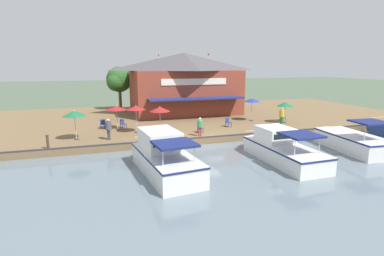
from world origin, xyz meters
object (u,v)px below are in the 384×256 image
(cafe_chair_back_row_seat, at_px, (282,116))
(mooring_post, at_px, (48,142))
(patio_umbrella_back_row, at_px, (160,109))
(cafe_chair_beside_entrance, at_px, (228,122))
(person_mid_patio, at_px, (200,125))
(person_near_entrance, at_px, (282,114))
(motorboat_far_downstream, at_px, (162,155))
(person_at_quay_edge, at_px, (108,127))
(motorboat_nearest_quay, at_px, (277,147))
(patio_umbrella_far_corner, at_px, (252,100))
(cafe_chair_far_corner_seat, at_px, (200,128))
(waterfront_restaurant, at_px, (184,83))
(patio_umbrella_by_entrance, at_px, (74,113))
(patio_umbrella_near_quay_edge, at_px, (285,104))
(patio_umbrella_mid_patio_left, at_px, (116,108))
(motorboat_outer_channel, at_px, (347,140))
(cafe_chair_under_first_umbrella, at_px, (123,123))
(tree_upstream_bank, at_px, (118,80))
(patio_umbrella_mid_patio_right, at_px, (136,108))
(cafe_chair_mid_patio, at_px, (103,124))

(cafe_chair_back_row_seat, relative_size, mooring_post, 0.83)
(patio_umbrella_back_row, height_order, mooring_post, patio_umbrella_back_row)
(cafe_chair_beside_entrance, bearing_deg, person_mid_patio, -53.25)
(person_near_entrance, bearing_deg, patio_umbrella_back_row, -86.96)
(patio_umbrella_back_row, height_order, person_mid_patio, patio_umbrella_back_row)
(person_near_entrance, bearing_deg, motorboat_far_downstream, -60.90)
(person_at_quay_edge, height_order, motorboat_nearest_quay, motorboat_nearest_quay)
(patio_umbrella_far_corner, xyz_separation_m, cafe_chair_far_corner_seat, (3.98, -7.26, -1.74))
(waterfront_restaurant, bearing_deg, patio_umbrella_by_entrance, -48.60)
(motorboat_nearest_quay, bearing_deg, patio_umbrella_near_quay_edge, 143.21)
(motorboat_far_downstream, bearing_deg, patio_umbrella_mid_patio_left, -169.63)
(waterfront_restaurant, relative_size, motorboat_nearest_quay, 1.67)
(cafe_chair_beside_entrance, bearing_deg, motorboat_outer_channel, 38.86)
(patio_umbrella_back_row, distance_m, person_mid_patio, 3.62)
(patio_umbrella_by_entrance, distance_m, patio_umbrella_back_row, 6.81)
(patio_umbrella_near_quay_edge, relative_size, patio_umbrella_by_entrance, 0.92)
(cafe_chair_back_row_seat, relative_size, motorboat_far_downstream, 0.11)
(cafe_chair_back_row_seat, xyz_separation_m, cafe_chair_under_first_umbrella, (-0.99, -16.87, 0.00))
(cafe_chair_under_first_umbrella, relative_size, person_at_quay_edge, 0.49)
(cafe_chair_back_row_seat, bearing_deg, patio_umbrella_far_corner, -105.54)
(cafe_chair_under_first_umbrella, height_order, person_at_quay_edge, person_at_quay_edge)
(cafe_chair_under_first_umbrella, distance_m, tree_upstream_bank, 13.13)
(patio_umbrella_far_corner, height_order, person_at_quay_edge, patio_umbrella_far_corner)
(mooring_post, bearing_deg, patio_umbrella_mid_patio_left, 136.15)
(waterfront_restaurant, distance_m, person_at_quay_edge, 15.41)
(motorboat_nearest_quay, xyz_separation_m, tree_upstream_bank, (-23.76, -8.99, 3.63))
(patio_umbrella_mid_patio_right, bearing_deg, cafe_chair_under_first_umbrella, -155.93)
(patio_umbrella_mid_patio_left, bearing_deg, patio_umbrella_by_entrance, -48.48)
(cafe_chair_far_corner_seat, height_order, person_near_entrance, person_near_entrance)
(motorboat_far_downstream, xyz_separation_m, motorboat_nearest_quay, (0.13, 8.20, -0.16))
(patio_umbrella_by_entrance, bearing_deg, mooring_post, -36.59)
(cafe_chair_under_first_umbrella, height_order, tree_upstream_bank, tree_upstream_bank)
(cafe_chair_back_row_seat, xyz_separation_m, mooring_post, (4.69, -22.62, 0.04))
(cafe_chair_mid_patio, height_order, tree_upstream_bank, tree_upstream_bank)
(cafe_chair_mid_patio, height_order, mooring_post, mooring_post)
(cafe_chair_back_row_seat, height_order, tree_upstream_bank, tree_upstream_bank)
(patio_umbrella_near_quay_edge, height_order, cafe_chair_beside_entrance, patio_umbrella_near_quay_edge)
(cafe_chair_under_first_umbrella, bearing_deg, motorboat_outer_channel, 57.37)
(motorboat_nearest_quay, relative_size, motorboat_outer_channel, 1.09)
(patio_umbrella_mid_patio_right, height_order, motorboat_outer_channel, patio_umbrella_mid_patio_right)
(cafe_chair_beside_entrance, relative_size, motorboat_nearest_quay, 0.11)
(cafe_chair_mid_patio, bearing_deg, mooring_post, -32.69)
(patio_umbrella_back_row, xyz_separation_m, tree_upstream_bank, (-16.65, -2.14, 1.63))
(patio_umbrella_mid_patio_left, relative_size, cafe_chair_back_row_seat, 2.62)
(motorboat_outer_channel, height_order, mooring_post, motorboat_outer_channel)
(motorboat_nearest_quay, bearing_deg, patio_umbrella_mid_patio_right, -135.74)
(person_near_entrance, bearing_deg, cafe_chair_mid_patio, -102.37)
(cafe_chair_under_first_umbrella, relative_size, person_near_entrance, 0.48)
(cafe_chair_mid_patio, xyz_separation_m, mooring_post, (6.08, -3.90, 0.04))
(cafe_chair_beside_entrance, relative_size, cafe_chair_under_first_umbrella, 1.00)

